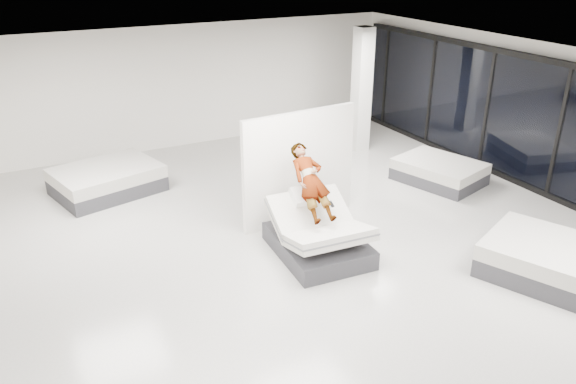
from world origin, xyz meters
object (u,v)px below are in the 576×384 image
object	(u,v)px
flat_bed_right_far	(439,171)
column	(361,90)
divider_panel	(299,167)
hero_bed	(318,236)
remote	(331,204)
flat_bed_right_near	(556,262)
flat_bed_left_far	(107,180)
person	(311,189)

from	to	relation	value
flat_bed_right_far	column	bearing A→B (deg)	97.84
divider_panel	flat_bed_right_far	xyz separation A→B (m)	(3.80, 0.21, -0.86)
hero_bed	remote	world-z (taller)	hero_bed
flat_bed_right_near	flat_bed_right_far	bearing A→B (deg)	74.83
remote	flat_bed_left_far	world-z (taller)	remote
remote	flat_bed_left_far	xyz separation A→B (m)	(-2.99, 4.54, -0.66)
flat_bed_left_far	column	world-z (taller)	column
hero_bed	flat_bed_right_far	size ratio (longest dim) A/B	0.91
person	remote	distance (m)	0.45
person	flat_bed_right_near	size ratio (longest dim) A/B	0.60
remote	hero_bed	bearing A→B (deg)	168.41
hero_bed	flat_bed_right_near	distance (m)	3.94
divider_panel	column	bearing A→B (deg)	36.74
divider_panel	column	size ratio (longest dim) A/B	0.77
divider_panel	hero_bed	bearing A→B (deg)	-108.75
flat_bed_right_near	remote	bearing A→B (deg)	139.45
column	flat_bed_right_far	bearing A→B (deg)	-82.16
person	divider_panel	world-z (taller)	divider_panel
hero_bed	column	world-z (taller)	column
divider_panel	flat_bed_left_far	xyz separation A→B (m)	(-3.13, 3.13, -0.82)
hero_bed	remote	xyz separation A→B (m)	(0.22, -0.06, 0.60)
hero_bed	flat_bed_right_near	bearing A→B (deg)	-39.15
column	flat_bed_left_far	bearing A→B (deg)	178.52
hero_bed	flat_bed_left_far	xyz separation A→B (m)	(-2.78, 4.48, -0.06)
flat_bed_right_near	flat_bed_left_far	distance (m)	9.08
person	flat_bed_left_far	size ratio (longest dim) A/B	0.64
flat_bed_left_far	flat_bed_right_near	bearing A→B (deg)	-50.09
person	divider_panel	distance (m)	1.11
divider_panel	column	world-z (taller)	column
flat_bed_right_far	remote	bearing A→B (deg)	-157.49
person	flat_bed_right_far	distance (m)	4.41
person	remote	bearing A→B (deg)	-57.85
person	flat_bed_right_near	xyz separation A→B (m)	(3.03, -2.79, -0.83)
flat_bed_right_far	flat_bed_right_near	world-z (taller)	flat_bed_right_near
remote	column	world-z (taller)	column
hero_bed	divider_panel	bearing A→B (deg)	75.35
column	hero_bed	bearing A→B (deg)	-131.18
column	person	bearing A→B (deg)	-133.12
flat_bed_left_far	flat_bed_right_far	bearing A→B (deg)	-22.79
flat_bed_right_near	hero_bed	bearing A→B (deg)	140.85
hero_bed	flat_bed_left_far	distance (m)	5.27
remote	flat_bed_left_far	size ratio (longest dim) A/B	0.06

